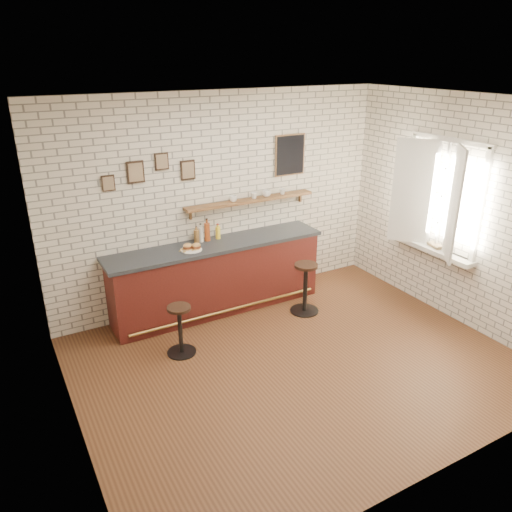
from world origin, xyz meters
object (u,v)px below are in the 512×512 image
object	(u,v)px
condiment_bottle_yellow	(218,232)
bar_stool_left	(180,328)
book_lower	(431,247)
shelf_cup_b	(254,195)
bitters_bottle_white	(201,234)
book_upper	(431,245)
bar_counter	(217,277)
ciabatta_sandwich	(192,246)
shelf_cup_d	(282,192)
bitters_bottle_amber	(207,232)
sandwich_plate	(191,250)
shelf_cup_c	(267,193)
bitters_bottle_brown	(197,236)
bar_stool_right	(305,286)
shelf_cup_a	(233,199)

from	to	relation	value
condiment_bottle_yellow	bar_stool_left	xyz separation A→B (m)	(-0.99, -0.98, -0.76)
bar_stool_left	book_lower	xyz separation A→B (m)	(3.51, -0.59, 0.60)
shelf_cup_b	bitters_bottle_white	bearing A→B (deg)	127.78
book_upper	bar_stool_left	bearing A→B (deg)	-175.55
bar_counter	bar_stool_left	xyz separation A→B (m)	(-0.88, -0.82, -0.16)
ciabatta_sandwich	shelf_cup_d	bearing A→B (deg)	9.67
bitters_bottle_amber	bar_stool_left	distance (m)	1.51
bar_counter	sandwich_plate	world-z (taller)	sandwich_plate
shelf_cup_b	book_lower	bearing A→B (deg)	-94.74
bitters_bottle_white	shelf_cup_c	bearing A→B (deg)	2.13
bitters_bottle_brown	bar_stool_right	bearing A→B (deg)	-33.42
sandwich_plate	shelf_cup_b	bearing A→B (deg)	13.65
bar_counter	book_lower	size ratio (longest dim) A/B	13.08
sandwich_plate	bar_stool_left	distance (m)	1.12
sandwich_plate	bar_stool_left	bearing A→B (deg)	-123.01
bitters_bottle_amber	bar_stool_left	bearing A→B (deg)	-130.10
shelf_cup_a	shelf_cup_c	xyz separation A→B (m)	(0.54, 0.00, 0.00)
ciabatta_sandwich	book_upper	xyz separation A→B (m)	(3.01, -1.34, -0.10)
ciabatta_sandwich	bitters_bottle_white	xyz separation A→B (m)	(0.23, 0.23, 0.06)
bitters_bottle_amber	book_upper	distance (m)	3.12
bitters_bottle_white	bar_stool_left	world-z (taller)	bitters_bottle_white
ciabatta_sandwich	book_lower	world-z (taller)	ciabatta_sandwich
shelf_cup_d	condiment_bottle_yellow	bearing A→B (deg)	176.68
sandwich_plate	ciabatta_sandwich	distance (m)	0.05
sandwich_plate	bar_stool_right	size ratio (longest dim) A/B	0.38
bitters_bottle_amber	sandwich_plate	bearing A→B (deg)	-145.94
condiment_bottle_yellow	shelf_cup_a	bearing A→B (deg)	8.43
bitters_bottle_brown	ciabatta_sandwich	bearing A→B (deg)	-126.02
shelf_cup_a	bitters_bottle_white	bearing A→B (deg)	158.47
bar_counter	sandwich_plate	xyz separation A→B (m)	(-0.40, -0.07, 0.51)
shelf_cup_c	book_lower	world-z (taller)	shelf_cup_c
bitters_bottle_amber	shelf_cup_b	world-z (taller)	shelf_cup_b
book_lower	sandwich_plate	bearing A→B (deg)	170.19
bar_counter	shelf_cup_c	world-z (taller)	shelf_cup_c
bitters_bottle_brown	book_lower	distance (m)	3.26
shelf_cup_d	book_lower	distance (m)	2.25
ciabatta_sandwich	shelf_cup_b	size ratio (longest dim) A/B	2.40
bar_stool_left	book_upper	xyz separation A→B (m)	(3.51, -0.59, 0.62)
bitters_bottle_white	book_lower	distance (m)	3.20
shelf_cup_a	book_lower	bearing A→B (deg)	-61.30
ciabatta_sandwich	shelf_cup_b	xyz separation A→B (m)	(1.09, 0.27, 0.48)
bar_stool_left	bar_stool_right	world-z (taller)	bar_stool_right
bitters_bottle_brown	bitters_bottle_amber	xyz separation A→B (m)	(0.16, 0.00, 0.04)
bitters_bottle_brown	shelf_cup_d	size ratio (longest dim) A/B	2.65
book_upper	bitters_bottle_brown	bearing A→B (deg)	165.12
sandwich_plate	bar_stool_right	xyz separation A→B (m)	(1.44, -0.61, -0.62)
shelf_cup_b	shelf_cup_c	world-z (taller)	shelf_cup_c
bitters_bottle_white	shelf_cup_b	distance (m)	0.96
bitters_bottle_white	shelf_cup_b	xyz separation A→B (m)	(0.86, 0.04, 0.43)
bar_stool_left	shelf_cup_b	xyz separation A→B (m)	(1.59, 1.02, 1.20)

